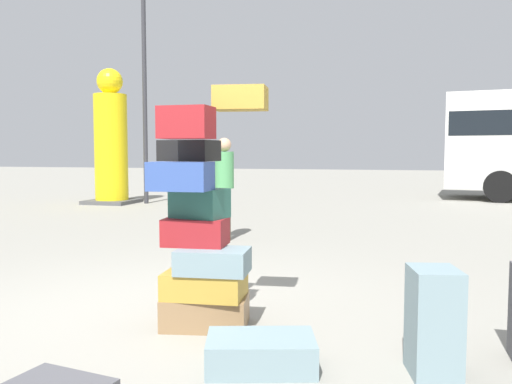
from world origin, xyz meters
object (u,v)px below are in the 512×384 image
person_bearded_onlooker (225,179)px  yellow_dummy_statue (111,144)px  suitcase_slate_foreground_far (434,322)px  lamp_post (144,43)px  suitcase_slate_foreground_near (261,353)px  suitcase_tower (202,231)px

person_bearded_onlooker → yellow_dummy_statue: size_ratio=0.44×
suitcase_slate_foreground_far → person_bearded_onlooker: bearing=110.5°
suitcase_slate_foreground_far → lamp_post: 12.62m
person_bearded_onlooker → suitcase_slate_foreground_near: bearing=-16.7°
person_bearded_onlooker → suitcase_slate_foreground_far: bearing=-5.4°
person_bearded_onlooker → yellow_dummy_statue: bearing=-172.8°
suitcase_slate_foreground_near → lamp_post: 12.30m
suitcase_slate_foreground_near → yellow_dummy_statue: size_ratio=0.19×
suitcase_slate_foreground_far → person_bearded_onlooker: 5.46m
suitcase_slate_foreground_near → person_bearded_onlooker: (-1.88, 4.75, 0.87)m
person_bearded_onlooker → yellow_dummy_statue: 7.02m
suitcase_tower → suitcase_slate_foreground_near: 1.17m
suitcase_tower → person_bearded_onlooker: suitcase_tower is taller
yellow_dummy_statue → lamp_post: lamp_post is taller
suitcase_tower → lamp_post: bearing=119.8°
suitcase_slate_foreground_far → yellow_dummy_statue: yellow_dummy_statue is taller
yellow_dummy_statue → lamp_post: bearing=14.4°
suitcase_tower → yellow_dummy_statue: yellow_dummy_statue is taller
yellow_dummy_statue → lamp_post: size_ratio=0.54×
suitcase_slate_foreground_near → suitcase_slate_foreground_far: suitcase_slate_foreground_far is taller
suitcase_tower → yellow_dummy_statue: (-6.19, 8.96, 0.86)m
yellow_dummy_statue → suitcase_slate_foreground_near: bearing=-54.6°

